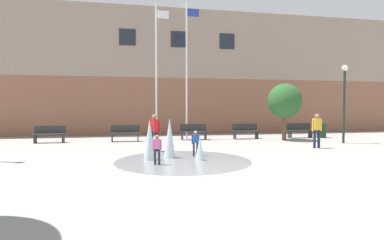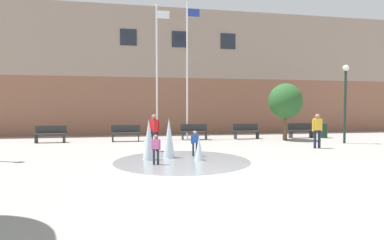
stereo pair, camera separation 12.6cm
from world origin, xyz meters
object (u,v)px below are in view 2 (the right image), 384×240
object	(u,v)px
park_bench_under_right_flagpole	(194,131)
trash_can	(323,131)
park_bench_center	(126,133)
child_with_pink_shirt	(156,147)
park_bench_far_right	(301,130)
street_tree_near_building	(285,101)
child_running	(195,141)
flagpole_left	(157,68)
adult_watching	(317,128)
lamp_post_right_lane	(345,93)
flagpole_right	(188,67)
park_bench_under_left_flagpole	(51,134)
park_bench_near_trashcan	(246,131)
adult_in_red	(154,130)

from	to	relation	value
park_bench_under_right_flagpole	trash_can	xyz separation A→B (m)	(8.09, -0.39, -0.03)
park_bench_center	child_with_pink_shirt	xyz separation A→B (m)	(1.26, -7.22, 0.10)
park_bench_far_right	street_tree_near_building	xyz separation A→B (m)	(-1.61, -1.08, 1.77)
park_bench_far_right	child_running	bearing A→B (deg)	-143.42
street_tree_near_building	park_bench_under_right_flagpole	bearing A→B (deg)	166.01
flagpole_left	park_bench_under_right_flagpole	bearing A→B (deg)	-11.55
adult_watching	trash_can	distance (m)	5.42
child_running	lamp_post_right_lane	xyz separation A→B (m)	(8.54, 2.74, 2.09)
park_bench_center	flagpole_right	bearing A→B (deg)	10.61
child_running	adult_watching	distance (m)	6.13
park_bench_far_right	child_with_pink_shirt	distance (m)	11.88
park_bench_under_left_flagpole	street_tree_near_building	bearing A→B (deg)	-4.94
child_with_pink_shirt	street_tree_near_building	world-z (taller)	street_tree_near_building
park_bench_far_right	flagpole_left	bearing A→B (deg)	175.95
child_running	child_with_pink_shirt	distance (m)	2.17
park_bench_center	flagpole_left	world-z (taller)	flagpole_left
park_bench_center	park_bench_under_right_flagpole	distance (m)	3.94
park_bench_center	park_bench_far_right	distance (m)	10.65
park_bench_far_right	child_with_pink_shirt	world-z (taller)	child_with_pink_shirt
park_bench_center	child_with_pink_shirt	world-z (taller)	child_with_pink_shirt
trash_can	flagpole_left	bearing A→B (deg)	175.40
child_running	street_tree_near_building	distance (m)	7.96
park_bench_far_right	flagpole_right	bearing A→B (deg)	174.92
park_bench_near_trashcan	flagpole_left	bearing A→B (deg)	174.08
park_bench_near_trashcan	flagpole_left	distance (m)	6.50
park_bench_far_right	flagpole_left	distance (m)	9.61
adult_in_red	park_bench_near_trashcan	bearing A→B (deg)	-78.61
trash_can	lamp_post_right_lane	bearing A→B (deg)	-102.68
park_bench_center	park_bench_far_right	bearing A→B (deg)	0.28
adult_watching	flagpole_right	size ratio (longest dim) A/B	0.20
park_bench_far_right	trash_can	world-z (taller)	park_bench_far_right
park_bench_under_right_flagpole	flagpole_right	size ratio (longest dim) A/B	0.20
flagpole_right	adult_in_red	bearing A→B (deg)	-115.18
flagpole_left	child_running	bearing A→B (deg)	-80.90
park_bench_under_right_flagpole	trash_can	world-z (taller)	park_bench_under_right_flagpole
lamp_post_right_lane	park_bench_center	bearing A→B (deg)	165.22
street_tree_near_building	adult_in_red	bearing A→B (deg)	-158.03
child_running	adult_in_red	size ratio (longest dim) A/B	0.62
child_with_pink_shirt	park_bench_near_trashcan	bearing A→B (deg)	64.25
child_running	flagpole_right	bearing A→B (deg)	64.46
trash_can	street_tree_near_building	world-z (taller)	street_tree_near_building
trash_can	child_with_pink_shirt	bearing A→B (deg)	-146.69
park_bench_under_left_flagpole	adult_in_red	bearing A→B (deg)	-38.41
child_running	adult_in_red	world-z (taller)	adult_in_red
park_bench_far_right	trash_can	xyz separation A→B (m)	(1.38, -0.20, -0.03)
park_bench_far_right	adult_in_red	bearing A→B (deg)	-155.78
park_bench_center	trash_can	xyz separation A→B (m)	(12.03, -0.14, -0.03)
flagpole_right	park_bench_near_trashcan	bearing A→B (deg)	-8.94
trash_can	adult_watching	bearing A→B (deg)	-126.25
park_bench_under_left_flagpole	adult_in_red	world-z (taller)	adult_in_red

